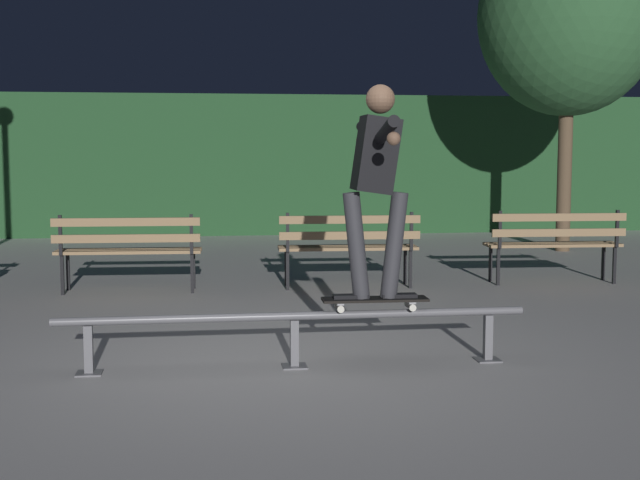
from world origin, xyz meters
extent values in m
plane|color=#ADAAA8|center=(0.00, 0.00, 0.00)|extent=(90.00, 90.00, 0.00)
cube|color=#234C28|center=(0.00, 10.36, 1.30)|extent=(24.00, 1.20, 2.59)
cylinder|color=slate|center=(0.00, -0.11, 0.38)|extent=(3.45, 0.06, 0.06)
cube|color=slate|center=(-1.47, -0.11, 0.17)|extent=(0.06, 0.06, 0.35)
cube|color=slate|center=(-1.47, -0.11, 0.01)|extent=(0.18, 0.18, 0.01)
cube|color=slate|center=(0.00, -0.11, 0.17)|extent=(0.06, 0.06, 0.35)
cube|color=slate|center=(0.00, -0.11, 0.01)|extent=(0.18, 0.18, 0.01)
cube|color=slate|center=(1.47, -0.11, 0.17)|extent=(0.06, 0.06, 0.35)
cube|color=slate|center=(1.47, -0.11, 0.01)|extent=(0.18, 0.18, 0.01)
cube|color=black|center=(0.60, -0.11, 0.49)|extent=(0.78, 0.22, 0.02)
cube|color=black|center=(0.60, -0.11, 0.50)|extent=(0.77, 0.21, 0.00)
cube|color=#9E9EA3|center=(0.86, -0.12, 0.47)|extent=(0.05, 0.17, 0.02)
cube|color=#9E9EA3|center=(0.33, -0.10, 0.47)|extent=(0.05, 0.17, 0.02)
cylinder|color=beige|center=(0.86, -0.20, 0.44)|extent=(0.05, 0.03, 0.05)
cylinder|color=beige|center=(0.86, -0.04, 0.44)|extent=(0.05, 0.03, 0.05)
cylinder|color=beige|center=(0.33, -0.18, 0.44)|extent=(0.05, 0.03, 0.05)
cylinder|color=beige|center=(0.33, -0.02, 0.44)|extent=(0.05, 0.03, 0.05)
cube|color=black|center=(0.78, -0.12, 0.51)|extent=(0.26, 0.11, 0.03)
cube|color=black|center=(0.42, -0.11, 0.51)|extent=(0.26, 0.11, 0.03)
cylinder|color=#333338|center=(0.74, -0.12, 0.89)|extent=(0.21, 0.13, 0.79)
cylinder|color=#333338|center=(0.46, -0.11, 0.89)|extent=(0.21, 0.13, 0.79)
cube|color=black|center=(0.60, -0.11, 1.55)|extent=(0.34, 0.37, 0.57)
cylinder|color=black|center=(0.59, -0.49, 1.71)|extent=(0.10, 0.61, 0.21)
cylinder|color=black|center=(0.61, 0.27, 1.71)|extent=(0.10, 0.61, 0.21)
sphere|color=brown|center=(0.58, -0.77, 1.66)|extent=(0.09, 0.09, 0.09)
sphere|color=brown|center=(0.61, 0.55, 1.66)|extent=(0.09, 0.09, 0.09)
sphere|color=brown|center=(0.63, -0.11, 1.95)|extent=(0.21, 0.21, 0.21)
cube|color=black|center=(-0.75, 3.66, 0.22)|extent=(0.04, 0.04, 0.44)
cube|color=black|center=(-0.77, 3.34, 0.22)|extent=(0.04, 0.04, 0.44)
cube|color=black|center=(-0.77, 3.30, 0.66)|extent=(0.04, 0.04, 0.44)
cube|color=black|center=(-2.16, 3.73, 0.22)|extent=(0.04, 0.04, 0.44)
cube|color=black|center=(-2.17, 3.41, 0.22)|extent=(0.04, 0.04, 0.44)
cube|color=black|center=(-2.17, 3.37, 0.66)|extent=(0.04, 0.04, 0.44)
cube|color=#937551|center=(-1.46, 3.68, 0.46)|extent=(1.60, 0.17, 0.04)
cube|color=#937551|center=(-1.46, 3.54, 0.46)|extent=(1.60, 0.17, 0.04)
cube|color=#937551|center=(-1.47, 3.40, 0.46)|extent=(1.60, 0.17, 0.04)
cube|color=#937551|center=(-1.47, 3.33, 0.62)|extent=(1.60, 0.11, 0.09)
cube|color=#937551|center=(-1.47, 3.33, 0.80)|extent=(1.60, 0.11, 0.09)
cube|color=black|center=(1.72, 3.66, 0.22)|extent=(0.04, 0.04, 0.44)
cube|color=black|center=(1.71, 3.34, 0.22)|extent=(0.04, 0.04, 0.44)
cube|color=black|center=(1.71, 3.30, 0.66)|extent=(0.04, 0.04, 0.44)
cube|color=black|center=(0.32, 3.73, 0.22)|extent=(0.04, 0.04, 0.44)
cube|color=black|center=(0.30, 3.41, 0.22)|extent=(0.04, 0.04, 0.44)
cube|color=black|center=(0.30, 3.37, 0.66)|extent=(0.04, 0.04, 0.44)
cube|color=#937551|center=(1.02, 3.68, 0.46)|extent=(1.60, 0.17, 0.04)
cube|color=#937551|center=(1.01, 3.54, 0.46)|extent=(1.60, 0.17, 0.04)
cube|color=#937551|center=(1.01, 3.40, 0.46)|extent=(1.60, 0.17, 0.04)
cube|color=#937551|center=(1.00, 3.33, 0.62)|extent=(1.60, 0.11, 0.09)
cube|color=#937551|center=(1.00, 3.33, 0.80)|extent=(1.60, 0.11, 0.09)
cube|color=black|center=(4.20, 3.66, 0.22)|extent=(0.04, 0.04, 0.44)
cube|color=black|center=(4.18, 3.34, 0.22)|extent=(0.04, 0.04, 0.44)
cube|color=black|center=(4.18, 3.30, 0.66)|extent=(0.04, 0.04, 0.44)
cube|color=black|center=(2.79, 3.73, 0.22)|extent=(0.04, 0.04, 0.44)
cube|color=black|center=(2.78, 3.41, 0.22)|extent=(0.04, 0.04, 0.44)
cube|color=black|center=(2.78, 3.37, 0.66)|extent=(0.04, 0.04, 0.44)
cube|color=#937551|center=(3.49, 3.68, 0.46)|extent=(1.60, 0.17, 0.04)
cube|color=#937551|center=(3.49, 3.54, 0.46)|extent=(1.60, 0.17, 0.04)
cube|color=#937551|center=(3.48, 3.40, 0.46)|extent=(1.60, 0.17, 0.04)
cube|color=#937551|center=(3.48, 3.33, 0.62)|extent=(1.60, 0.11, 0.09)
cube|color=#937551|center=(3.48, 3.33, 0.80)|extent=(1.60, 0.11, 0.09)
cylinder|color=brown|center=(4.96, 6.65, 1.22)|extent=(0.22, 0.22, 2.44)
ellipsoid|color=#2D5B33|center=(4.96, 6.65, 3.62)|extent=(2.77, 2.77, 3.04)
camera|label=1|loc=(-0.67, -6.36, 1.59)|focal=49.21mm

